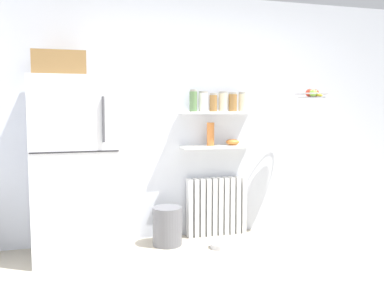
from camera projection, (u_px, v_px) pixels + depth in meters
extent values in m
cube|color=silver|center=(197.00, 117.00, 4.47)|extent=(7.04, 0.10, 2.60)
cube|color=silver|center=(76.00, 167.00, 3.81)|extent=(0.76, 0.62, 1.70)
cube|color=#262628|center=(75.00, 152.00, 3.49)|extent=(0.75, 0.01, 0.01)
cylinder|color=#4C4C51|center=(103.00, 119.00, 3.52)|extent=(0.02, 0.02, 0.40)
cube|color=olive|center=(60.00, 64.00, 3.69)|extent=(0.46, 0.43, 0.21)
cube|color=white|center=(190.00, 208.00, 4.40)|extent=(0.05, 0.12, 0.64)
cube|color=white|center=(196.00, 208.00, 4.42)|extent=(0.05, 0.12, 0.64)
cube|color=white|center=(202.00, 207.00, 4.44)|extent=(0.05, 0.12, 0.64)
cube|color=white|center=(208.00, 207.00, 4.45)|extent=(0.05, 0.12, 0.64)
cube|color=white|center=(214.00, 206.00, 4.47)|extent=(0.05, 0.12, 0.64)
cube|color=white|center=(220.00, 206.00, 4.49)|extent=(0.05, 0.12, 0.64)
cube|color=white|center=(225.00, 206.00, 4.51)|extent=(0.05, 0.12, 0.64)
cube|color=white|center=(231.00, 205.00, 4.53)|extent=(0.05, 0.12, 0.64)
cube|color=white|center=(237.00, 205.00, 4.55)|extent=(0.05, 0.12, 0.64)
cube|color=white|center=(243.00, 204.00, 4.57)|extent=(0.05, 0.12, 0.64)
cube|color=white|center=(218.00, 147.00, 4.39)|extent=(0.81, 0.22, 0.02)
cube|color=white|center=(218.00, 113.00, 4.36)|extent=(0.81, 0.22, 0.02)
cylinder|color=#5B7F4C|center=(193.00, 102.00, 4.27)|extent=(0.08, 0.08, 0.21)
cylinder|color=gray|center=(193.00, 91.00, 4.26)|extent=(0.07, 0.07, 0.02)
cylinder|color=silver|center=(203.00, 102.00, 4.30)|extent=(0.10, 0.10, 0.19)
cylinder|color=gray|center=(203.00, 92.00, 4.29)|extent=(0.09, 0.09, 0.02)
cylinder|color=olive|center=(213.00, 103.00, 4.33)|extent=(0.08, 0.08, 0.17)
cylinder|color=gray|center=(213.00, 94.00, 4.33)|extent=(0.08, 0.08, 0.02)
cylinder|color=beige|center=(223.00, 102.00, 4.36)|extent=(0.09, 0.09, 0.19)
cylinder|color=gray|center=(223.00, 93.00, 4.35)|extent=(0.09, 0.09, 0.02)
cylinder|color=olive|center=(233.00, 103.00, 4.39)|extent=(0.09, 0.09, 0.18)
cylinder|color=gray|center=(233.00, 93.00, 4.38)|extent=(0.09, 0.09, 0.02)
cylinder|color=beige|center=(242.00, 103.00, 4.42)|extent=(0.08, 0.08, 0.19)
cylinder|color=gray|center=(242.00, 93.00, 4.41)|extent=(0.07, 0.07, 0.02)
cylinder|color=#CC7033|center=(211.00, 134.00, 4.36)|extent=(0.08, 0.08, 0.25)
ellipsoid|color=orange|center=(233.00, 142.00, 4.43)|extent=(0.15, 0.15, 0.07)
cylinder|color=slate|center=(167.00, 226.00, 4.16)|extent=(0.30, 0.30, 0.39)
cylinder|color=#B7B7BC|center=(220.00, 245.00, 4.08)|extent=(0.19, 0.19, 0.05)
torus|color=#B2B2B7|center=(312.00, 94.00, 4.37)|extent=(0.35, 0.35, 0.01)
cylinder|color=#A8A8AD|center=(311.00, 97.00, 4.38)|extent=(0.29, 0.29, 0.01)
sphere|color=red|center=(315.00, 93.00, 4.40)|extent=(0.08, 0.08, 0.08)
sphere|color=red|center=(310.00, 93.00, 4.40)|extent=(0.09, 0.09, 0.09)
sphere|color=#7FAD38|center=(313.00, 93.00, 4.32)|extent=(0.08, 0.08, 0.08)
ellipsoid|color=yellow|center=(317.00, 94.00, 4.35)|extent=(0.08, 0.18, 0.08)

